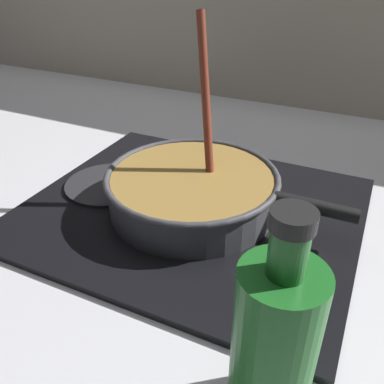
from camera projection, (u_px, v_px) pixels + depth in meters
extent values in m
cube|color=#B7B7BC|center=(70.00, 250.00, 0.67)|extent=(2.40, 1.60, 0.04)
cube|color=#B2A893|center=(243.00, 0.00, 1.13)|extent=(2.40, 0.02, 0.55)
cube|color=black|center=(192.00, 210.00, 0.73)|extent=(0.56, 0.48, 0.01)
torus|color=#592D0C|center=(192.00, 205.00, 0.72)|extent=(0.18, 0.18, 0.01)
cylinder|color=#262628|center=(108.00, 184.00, 0.79)|extent=(0.16, 0.16, 0.01)
cylinder|color=#38383D|center=(192.00, 192.00, 0.71)|extent=(0.28, 0.28, 0.06)
cylinder|color=olive|center=(192.00, 190.00, 0.70)|extent=(0.27, 0.27, 0.06)
torus|color=#38383D|center=(192.00, 176.00, 0.69)|extent=(0.30, 0.30, 0.01)
cylinder|color=black|center=(316.00, 207.00, 0.62)|extent=(0.13, 0.02, 0.02)
cylinder|color=#EDD88C|center=(192.00, 181.00, 0.70)|extent=(0.03, 0.03, 0.01)
cylinder|color=#E5CC7A|center=(195.00, 192.00, 0.66)|extent=(0.03, 0.03, 0.01)
cylinder|color=#E5CC7A|center=(193.00, 161.00, 0.76)|extent=(0.03, 0.03, 0.01)
cylinder|color=beige|center=(174.00, 208.00, 0.63)|extent=(0.03, 0.03, 0.01)
cylinder|color=#E5CC7A|center=(145.00, 194.00, 0.66)|extent=(0.03, 0.03, 0.01)
cylinder|color=#E5CC7A|center=(238.00, 189.00, 0.67)|extent=(0.03, 0.03, 0.01)
cylinder|color=#E5CC7A|center=(255.00, 178.00, 0.70)|extent=(0.03, 0.03, 0.01)
cylinder|color=beige|center=(215.00, 217.00, 0.60)|extent=(0.04, 0.04, 0.01)
cylinder|color=maroon|center=(206.00, 100.00, 0.67)|extent=(0.07, 0.08, 0.27)
cube|color=brown|center=(210.00, 180.00, 0.71)|extent=(0.05, 0.05, 0.01)
cylinder|color=#19591E|center=(274.00, 347.00, 0.38)|extent=(0.08, 0.08, 0.18)
cylinder|color=#19591E|center=(288.00, 252.00, 0.32)|extent=(0.03, 0.03, 0.05)
cylinder|color=black|center=(293.00, 220.00, 0.31)|extent=(0.04, 0.04, 0.02)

